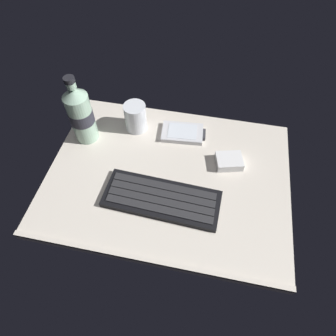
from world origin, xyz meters
TOP-DOWN VIEW (x-y plane):
  - ground_plane at (0.00, -0.23)cm, footprint 64.00×48.00cm
  - keyboard at (0.33, -8.03)cm, footprint 29.47×12.30cm
  - handheld_device at (1.46, 14.97)cm, footprint 13.25×8.61cm
  - juice_cup at (-12.69, 15.13)cm, footprint 6.40×6.40cm
  - water_bottle at (-25.90, 8.75)cm, footprint 6.73×6.73cm
  - charger_block at (15.60, 6.77)cm, footprint 8.19×7.19cm

SIDE VIEW (x-z plane):
  - ground_plane at x=0.00cm, z-range -2.39..0.41cm
  - handheld_device at x=1.46cm, z-range -0.02..1.48cm
  - keyboard at x=0.33cm, z-range -0.04..1.66cm
  - charger_block at x=15.60cm, z-range 0.00..2.40cm
  - juice_cup at x=-12.69cm, z-range -0.34..8.16cm
  - water_bottle at x=-25.90cm, z-range -1.39..19.41cm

